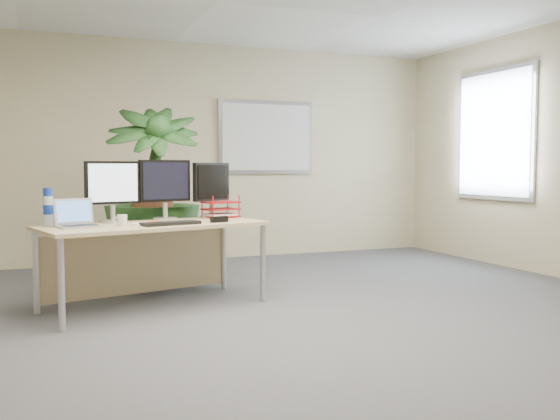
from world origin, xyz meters
name	(u,v)px	position (x,y,z in m)	size (l,w,h in m)	color
floor	(307,345)	(0.00, 0.00, 0.00)	(8.00, 8.00, 0.00)	#414145
back_wall	(175,152)	(0.00, 4.00, 1.35)	(7.00, 0.04, 2.70)	tan
whiteboard	(266,137)	(1.20, 3.97, 1.55)	(1.30, 0.04, 0.95)	#9FA0A4
window	(494,135)	(3.47, 2.30, 1.55)	(0.04, 1.30, 1.55)	#9FA0A4
desk	(149,240)	(-0.74, 1.57, 0.55)	(1.96, 1.19, 0.70)	tan
floor_plant	(152,210)	(-0.58, 2.35, 0.75)	(0.84, 0.84, 1.50)	#133617
monitor_left	(112,187)	(-1.02, 1.70, 1.00)	(0.46, 0.21, 0.52)	#B9B8BD
monitor_right	(165,186)	(-0.56, 1.81, 1.00)	(0.47, 0.22, 0.53)	#B9B8BD
monitor_dark	(212,186)	(-0.11, 1.90, 0.99)	(0.40, 0.28, 0.51)	#B9B8BD
laptop	(77,220)	(-1.33, 1.42, 0.76)	(0.36, 0.33, 0.22)	silver
keyboard	(171,223)	(-0.62, 1.31, 0.71)	(0.48, 0.16, 0.03)	black
coffee_mug	(122,220)	(-1.00, 1.37, 0.75)	(0.12, 0.08, 0.09)	silver
spiral_notebook	(150,224)	(-0.76, 1.42, 0.71)	(0.26, 0.20, 0.01)	white
orange_pen	(154,222)	(-0.72, 1.49, 0.72)	(0.01, 0.01, 0.14)	#E04D18
yellow_highlighter	(179,222)	(-0.52, 1.45, 0.71)	(0.02, 0.02, 0.13)	yellow
water_bottle	(48,208)	(-1.53, 1.60, 0.84)	(0.08, 0.08, 0.30)	silver
letter_tray	(221,211)	(-0.04, 1.86, 0.77)	(0.35, 0.30, 0.14)	maroon
stapler	(219,219)	(-0.19, 1.39, 0.73)	(0.15, 0.04, 0.05)	black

